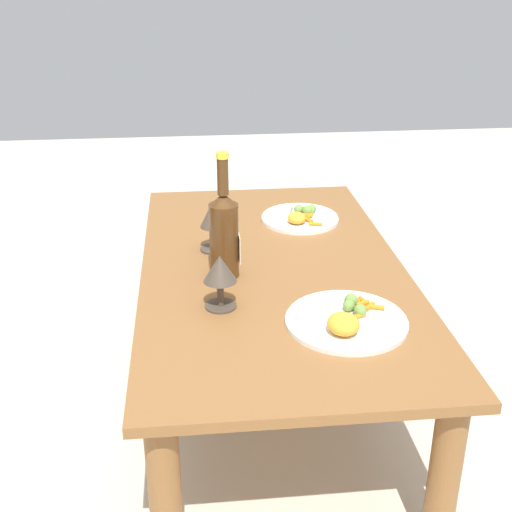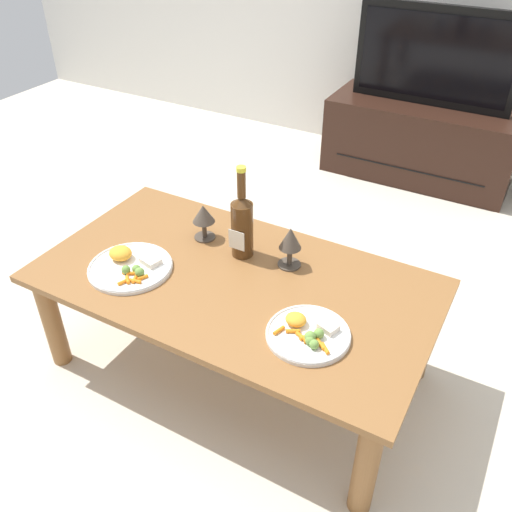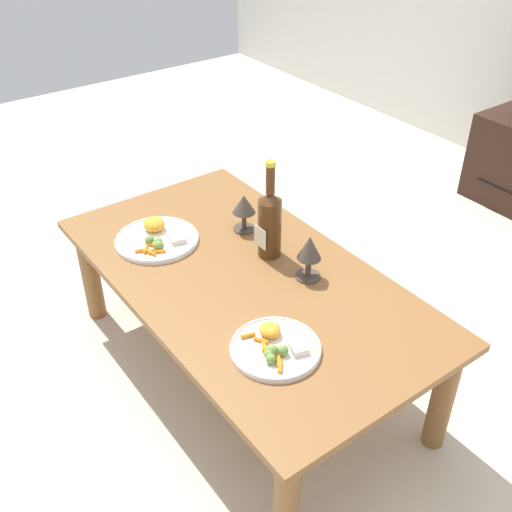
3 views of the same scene
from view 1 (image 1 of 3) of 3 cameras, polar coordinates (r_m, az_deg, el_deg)
The scene contains 7 objects.
ground_plane at distance 2.10m, azimuth 1.31°, elevation -11.51°, with size 6.40×6.40×0.00m, color beige.
dining_table at distance 1.91m, azimuth 1.41°, elevation -2.61°, with size 1.35×0.73×0.43m.
wine_bottle at distance 1.77m, azimuth -2.74°, elevation 2.13°, with size 0.08×0.08×0.35m.
goblet_left at distance 1.63m, azimuth -3.09°, elevation -1.38°, with size 0.08×0.08×0.14m.
goblet_right at distance 1.95m, azimuth -3.66°, elevation 3.29°, with size 0.08×0.08×0.15m.
dinner_plate_left at distance 1.60m, azimuth 7.64°, elevation -5.38°, with size 0.29×0.29×0.06m.
dinner_plate_right at distance 2.20m, azimuth 3.75°, elevation 3.32°, with size 0.25×0.25×0.05m.
Camera 1 is at (-1.69, 0.22, 1.23)m, focal length 47.03 mm.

